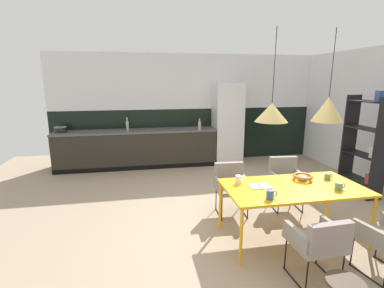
{
  "coord_description": "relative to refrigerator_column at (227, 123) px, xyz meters",
  "views": [
    {
      "loc": [
        -1.23,
        -3.44,
        2.04
      ],
      "look_at": [
        -0.42,
        0.97,
        1.01
      ],
      "focal_mm": 26.07,
      "sensor_mm": 36.0,
      "label": 1
    }
  ],
  "objects": [
    {
      "name": "ground_plane",
      "position": [
        -0.89,
        -3.17,
        -0.99
      ],
      "size": [
        9.33,
        9.33,
        0.0
      ],
      "primitive_type": "plane",
      "color": "tan"
    },
    {
      "name": "back_wall_splashback_dark",
      "position": [
        -0.89,
        0.36,
        -0.32
      ],
      "size": [
        6.7,
        0.12,
        1.34
      ],
      "primitive_type": "cube",
      "color": "black",
      "rests_on": "ground"
    },
    {
      "name": "back_wall_panel_upper",
      "position": [
        -0.89,
        0.36,
        1.02
      ],
      "size": [
        6.7,
        0.12,
        1.34
      ],
      "primitive_type": "cube",
      "color": "white",
      "rests_on": "back_wall_splashback_dark"
    },
    {
      "name": "kitchen_counter",
      "position": [
        -2.23,
        -0.0,
        -0.55
      ],
      "size": [
        3.76,
        0.63,
        0.89
      ],
      "color": "#2E2821",
      "rests_on": "ground"
    },
    {
      "name": "refrigerator_column",
      "position": [
        0.0,
        0.0,
        0.0
      ],
      "size": [
        0.68,
        0.6,
        1.98
      ],
      "primitive_type": "cube",
      "color": "silver",
      "rests_on": "ground"
    },
    {
      "name": "dining_table",
      "position": [
        -0.25,
        -3.57,
        -0.31
      ],
      "size": [
        1.76,
        0.91,
        0.72
      ],
      "color": "#EEA412",
      "rests_on": "ground"
    },
    {
      "name": "armchair_far_side",
      "position": [
        0.14,
        -2.67,
        -0.47
      ],
      "size": [
        0.52,
        0.51,
        0.82
      ],
      "rotation": [
        0.0,
        0.0,
        3.05
      ],
      "color": "gray",
      "rests_on": "ground"
    },
    {
      "name": "armchair_near_window",
      "position": [
        -0.79,
        -2.7,
        -0.49
      ],
      "size": [
        0.51,
        0.49,
        0.78
      ],
      "rotation": [
        0.0,
        0.0,
        3.1
      ],
      "color": "gray",
      "rests_on": "ground"
    },
    {
      "name": "armchair_head_of_table",
      "position": [
        -0.42,
        -4.39,
        -0.5
      ],
      "size": [
        0.51,
        0.49,
        0.74
      ],
      "rotation": [
        0.0,
        0.0,
        0.04
      ],
      "color": "gray",
      "rests_on": "ground"
    },
    {
      "name": "fruit_bowl",
      "position": [
        -0.0,
        -3.37,
        -0.22
      ],
      "size": [
        0.26,
        0.26,
        0.07
      ],
      "color": "#B2662D",
      "rests_on": "dining_table"
    },
    {
      "name": "open_book",
      "position": [
        -0.67,
        -3.5,
        -0.26
      ],
      "size": [
        0.26,
        0.2,
        0.02
      ],
      "color": "white",
      "rests_on": "dining_table"
    },
    {
      "name": "mug_glass_clear",
      "position": [
        0.23,
        -3.78,
        -0.22
      ],
      "size": [
        0.13,
        0.09,
        0.09
      ],
      "color": "#5B8456",
      "rests_on": "dining_table"
    },
    {
      "name": "mug_wide_latte",
      "position": [
        0.35,
        -3.41,
        -0.23
      ],
      "size": [
        0.12,
        0.08,
        0.08
      ],
      "color": "#5B8456",
      "rests_on": "dining_table"
    },
    {
      "name": "mug_white_ceramic",
      "position": [
        -0.72,
        -3.88,
        -0.22
      ],
      "size": [
        0.13,
        0.09,
        0.11
      ],
      "color": "#335B93",
      "rests_on": "dining_table"
    },
    {
      "name": "mug_dark_espresso",
      "position": [
        -0.9,
        -3.34,
        -0.21
      ],
      "size": [
        0.13,
        0.08,
        0.11
      ],
      "color": "white",
      "rests_on": "dining_table"
    },
    {
      "name": "cooking_pot",
      "position": [
        -3.92,
        0.05,
        -0.04
      ],
      "size": [
        0.27,
        0.27,
        0.15
      ],
      "color": "black",
      "rests_on": "kitchen_counter"
    },
    {
      "name": "bottle_wine_green",
      "position": [
        -0.76,
        -0.23,
        0.01
      ],
      "size": [
        0.07,
        0.07,
        0.27
      ],
      "color": "tan",
      "rests_on": "kitchen_counter"
    },
    {
      "name": "bottle_spice_small",
      "position": [
        -2.44,
        0.02,
        0.02
      ],
      "size": [
        0.07,
        0.07,
        0.31
      ],
      "color": "tan",
      "rests_on": "kitchen_counter"
    },
    {
      "name": "side_stool",
      "position": [
        -0.53,
        -4.91,
        -0.6
      ],
      "size": [
        0.31,
        0.31,
        0.44
      ],
      "color": "#423326",
      "rests_on": "ground"
    },
    {
      "name": "open_shelf_unit",
      "position": [
        1.8,
        -2.42,
        -0.06
      ],
      "size": [
        0.3,
        0.77,
        1.87
      ],
      "rotation": [
        0.0,
        0.0,
        -1.57
      ],
      "color": "black",
      "rests_on": "ground"
    },
    {
      "name": "pendant_lamp_over_table_near",
      "position": [
        -0.6,
        -3.54,
        0.67
      ],
      "size": [
        0.39,
        0.39,
        1.07
      ],
      "color": "black"
    },
    {
      "name": "pendant_lamp_over_table_far",
      "position": [
        0.1,
        -3.6,
        0.7
      ],
      "size": [
        0.37,
        0.37,
        1.08
      ],
      "color": "black"
    }
  ]
}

